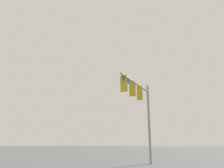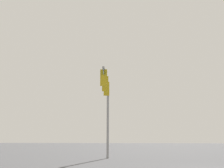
{
  "view_description": "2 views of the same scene",
  "coord_description": "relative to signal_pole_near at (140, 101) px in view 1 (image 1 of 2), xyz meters",
  "views": [
    {
      "loc": [
        10.81,
        1.96,
        1.76
      ],
      "look_at": [
        -3.08,
        -9.23,
        6.71
      ],
      "focal_mm": 35.0,
      "sensor_mm": 36.0,
      "label": 1
    },
    {
      "loc": [
        12.97,
        -2.89,
        1.56
      ],
      "look_at": [
        -4.28,
        -7.25,
        6.25
      ],
      "focal_mm": 35.0,
      "sensor_mm": 36.0,
      "label": 2
    }
  ],
  "objects": [
    {
      "name": "signal_pole_near",
      "position": [
        0.0,
        0.0,
        0.0
      ],
      "size": [
        6.51,
        1.65,
        7.5
      ],
      "color": "gray",
      "rests_on": "ground_plane"
    }
  ]
}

